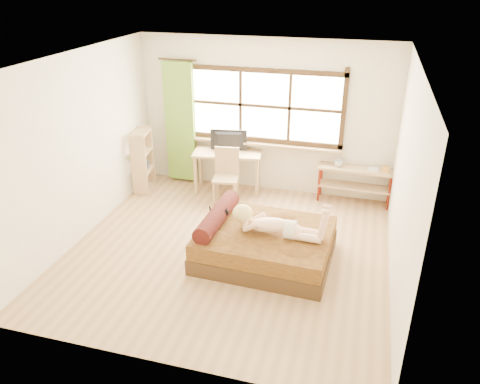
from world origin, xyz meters
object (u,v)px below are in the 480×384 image
(woman, at_px, (276,216))
(kitten, at_px, (218,214))
(pipe_shelf, at_px, (356,177))
(bookshelf, at_px, (143,161))
(bed, at_px, (262,243))
(desk, at_px, (228,157))
(chair, at_px, (226,172))

(woman, bearing_deg, kitten, 172.63)
(pipe_shelf, distance_m, bookshelf, 3.77)
(kitten, bearing_deg, bed, -5.86)
(bed, relative_size, woman, 1.48)
(kitten, xyz_separation_m, desk, (-0.43, 1.92, 0.09))
(kitten, height_order, bookshelf, bookshelf)
(bed, bearing_deg, bookshelf, 150.28)
(kitten, height_order, pipe_shelf, pipe_shelf)
(bookshelf, bearing_deg, desk, 5.14)
(woman, bearing_deg, desk, 124.67)
(woman, relative_size, kitten, 4.67)
(woman, height_order, bookshelf, bookshelf)
(woman, distance_m, bookshelf, 3.26)
(chair, bearing_deg, pipe_shelf, 3.77)
(kitten, bearing_deg, bookshelf, 143.82)
(woman, distance_m, chair, 2.10)
(chair, xyz_separation_m, bookshelf, (-1.57, -0.02, 0.05))
(kitten, bearing_deg, woman, -7.37)
(desk, relative_size, bookshelf, 1.12)
(bed, xyz_separation_m, woman, (0.19, -0.05, 0.48))
(kitten, bearing_deg, desk, 105.19)
(desk, bearing_deg, chair, -85.44)
(desk, distance_m, chair, 0.40)
(desk, distance_m, pipe_shelf, 2.27)
(kitten, bearing_deg, chair, 105.04)
(bed, relative_size, kitten, 6.88)
(chair, relative_size, bookshelf, 0.83)
(woman, relative_size, bookshelf, 1.12)
(bed, bearing_deg, chair, 124.21)
(bed, distance_m, desk, 2.34)
(bed, distance_m, pipe_shelf, 2.43)
(bed, xyz_separation_m, desk, (-1.11, 2.01, 0.41))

